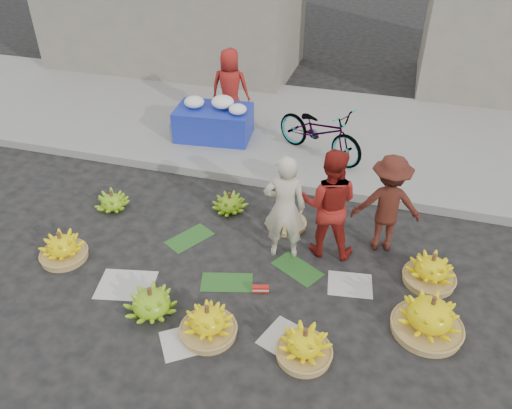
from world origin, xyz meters
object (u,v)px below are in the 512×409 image
(flower_table, at_px, (214,121))
(bicycle, at_px, (320,131))
(banana_bunch_0, at_px, (62,247))
(banana_bunch_4, at_px, (430,316))
(vendor_cream, at_px, (285,208))

(flower_table, distance_m, bicycle, 2.01)
(flower_table, bearing_deg, banana_bunch_0, -107.69)
(flower_table, bearing_deg, banana_bunch_4, -49.20)
(banana_bunch_4, distance_m, flower_table, 5.35)
(banana_bunch_4, height_order, vendor_cream, vendor_cream)
(vendor_cream, relative_size, bicycle, 0.85)
(banana_bunch_0, xyz_separation_m, banana_bunch_4, (4.67, 0.06, 0.05))
(banana_bunch_0, distance_m, vendor_cream, 2.99)
(banana_bunch_4, distance_m, vendor_cream, 2.14)
(banana_bunch_0, relative_size, vendor_cream, 0.47)
(banana_bunch_0, relative_size, flower_table, 0.48)
(vendor_cream, xyz_separation_m, bicycle, (-0.01, 2.65, -0.16))
(vendor_cream, xyz_separation_m, flower_table, (-2.01, 2.80, -0.30))
(vendor_cream, bearing_deg, banana_bunch_0, 6.58)
(vendor_cream, bearing_deg, bicycle, -101.43)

